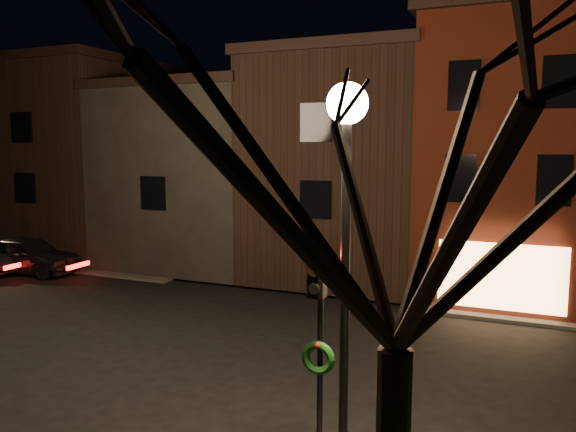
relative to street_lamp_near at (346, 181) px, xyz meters
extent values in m
plane|color=black|center=(-6.20, 6.00, -5.18)|extent=(120.00, 120.00, 0.00)
cube|color=#2D2B28|center=(-26.20, 26.00, -5.12)|extent=(30.00, 30.00, 0.12)
cube|color=#511A0E|center=(1.80, 15.50, -0.06)|extent=(6.00, 8.00, 10.00)
cube|color=black|center=(1.80, 15.50, 5.19)|extent=(6.50, 8.50, 0.50)
cube|color=#FEB972|center=(1.80, 11.45, -3.76)|extent=(4.00, 0.12, 2.20)
cube|color=black|center=(-4.70, 16.50, -0.56)|extent=(7.00, 10.00, 9.00)
cube|color=black|center=(-4.70, 16.50, 4.14)|extent=(7.30, 10.30, 0.40)
cube|color=black|center=(-11.95, 16.50, -1.06)|extent=(7.50, 10.00, 8.00)
cube|color=black|center=(-11.95, 16.50, 3.14)|extent=(7.80, 10.30, 0.40)
cube|color=black|center=(-19.20, 16.50, -0.31)|extent=(7.00, 10.00, 9.50)
cube|color=black|center=(-19.20, 16.50, 4.64)|extent=(7.30, 10.30, 0.40)
cylinder|color=black|center=(0.00, 0.00, -2.06)|extent=(0.14, 0.14, 6.00)
sphere|color=#FFD18C|center=(0.00, 0.00, 1.12)|extent=(0.60, 0.60, 0.60)
cylinder|color=black|center=(-0.60, 0.60, -3.06)|extent=(0.10, 0.10, 4.00)
cube|color=black|center=(-0.60, 0.42, -1.46)|extent=(0.28, 0.22, 0.90)
cylinder|color=#FF0C07|center=(-0.60, 0.30, -1.18)|extent=(0.18, 0.06, 0.18)
cylinder|color=black|center=(-0.60, 0.30, -1.46)|extent=(0.18, 0.06, 0.18)
cylinder|color=black|center=(-0.60, 0.30, -1.74)|extent=(0.18, 0.06, 0.18)
torus|color=#0C380F|center=(-0.60, 0.51, -2.96)|extent=(0.58, 0.14, 0.58)
sphere|color=#990C0C|center=(-0.60, 0.49, -2.74)|extent=(0.12, 0.12, 0.12)
imported|color=black|center=(-17.96, 10.23, -4.34)|extent=(5.05, 2.39, 1.67)
camera|label=1|loc=(2.42, -7.85, 0.52)|focal=35.00mm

